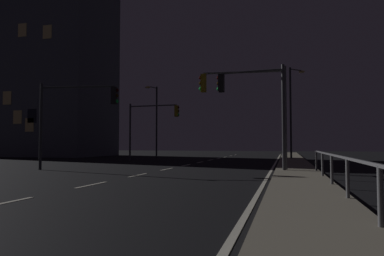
{
  "coord_description": "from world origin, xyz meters",
  "views": [
    {
      "loc": [
        6.6,
        -2.04,
        1.43
      ],
      "look_at": [
        -1.51,
        28.18,
        2.88
      ],
      "focal_mm": 32.87,
      "sensor_mm": 36.0,
      "label": 1
    }
  ],
  "objects_px": {
    "traffic_light_mid_right": "(253,97)",
    "traffic_light_far_center": "(76,107)",
    "street_lamp_far_end": "(155,115)",
    "traffic_light_far_left": "(246,96)",
    "traffic_light_far_right": "(152,119)",
    "building_distant": "(27,74)",
    "street_lamp_median": "(293,105)"
  },
  "relations": [
    {
      "from": "traffic_light_mid_right",
      "to": "traffic_light_far_center",
      "type": "relative_size",
      "value": 1.09
    },
    {
      "from": "street_lamp_far_end",
      "to": "traffic_light_mid_right",
      "type": "bearing_deg",
      "value": -55.31
    },
    {
      "from": "traffic_light_far_left",
      "to": "traffic_light_far_right",
      "type": "height_order",
      "value": "traffic_light_far_left"
    },
    {
      "from": "traffic_light_mid_right",
      "to": "building_distant",
      "type": "xyz_separation_m",
      "value": [
        -30.08,
        18.9,
        6.44
      ]
    },
    {
      "from": "traffic_light_far_left",
      "to": "street_lamp_far_end",
      "type": "xyz_separation_m",
      "value": [
        -11.85,
        17.59,
        0.69
      ]
    },
    {
      "from": "traffic_light_mid_right",
      "to": "traffic_light_far_right",
      "type": "distance_m",
      "value": 13.83
    },
    {
      "from": "traffic_light_far_center",
      "to": "traffic_light_far_right",
      "type": "bearing_deg",
      "value": 89.51
    },
    {
      "from": "traffic_light_mid_right",
      "to": "street_lamp_far_end",
      "type": "height_order",
      "value": "street_lamp_far_end"
    },
    {
      "from": "traffic_light_mid_right",
      "to": "street_lamp_median",
      "type": "height_order",
      "value": "street_lamp_median"
    },
    {
      "from": "traffic_light_far_center",
      "to": "traffic_light_far_left",
      "type": "distance_m",
      "value": 9.37
    },
    {
      "from": "traffic_light_mid_right",
      "to": "traffic_light_far_center",
      "type": "distance_m",
      "value": 9.74
    },
    {
      "from": "traffic_light_far_right",
      "to": "street_lamp_median",
      "type": "bearing_deg",
      "value": 25.04
    },
    {
      "from": "building_distant",
      "to": "street_lamp_far_end",
      "type": "bearing_deg",
      "value": -3.89
    },
    {
      "from": "traffic_light_far_left",
      "to": "traffic_light_far_right",
      "type": "distance_m",
      "value": 13.5
    },
    {
      "from": "traffic_light_far_left",
      "to": "building_distant",
      "type": "relative_size",
      "value": 0.25
    },
    {
      "from": "traffic_light_far_left",
      "to": "street_lamp_median",
      "type": "relative_size",
      "value": 0.63
    },
    {
      "from": "traffic_light_far_left",
      "to": "traffic_light_far_right",
      "type": "bearing_deg",
      "value": 132.85
    },
    {
      "from": "building_distant",
      "to": "traffic_light_far_left",
      "type": "bearing_deg",
      "value": -32.34
    },
    {
      "from": "traffic_light_mid_right",
      "to": "traffic_light_far_right",
      "type": "bearing_deg",
      "value": 133.76
    },
    {
      "from": "street_lamp_far_end",
      "to": "building_distant",
      "type": "bearing_deg",
      "value": 176.11
    },
    {
      "from": "traffic_light_mid_right",
      "to": "street_lamp_far_end",
      "type": "xyz_separation_m",
      "value": [
        -12.24,
        17.68,
        0.75
      ]
    },
    {
      "from": "street_lamp_median",
      "to": "building_distant",
      "type": "relative_size",
      "value": 0.4
    },
    {
      "from": "traffic_light_mid_right",
      "to": "traffic_light_far_left",
      "type": "xyz_separation_m",
      "value": [
        -0.38,
        0.09,
        0.06
      ]
    },
    {
      "from": "traffic_light_far_right",
      "to": "street_lamp_far_end",
      "type": "distance_m",
      "value": 8.21
    },
    {
      "from": "traffic_light_far_left",
      "to": "traffic_light_far_right",
      "type": "xyz_separation_m",
      "value": [
        -9.18,
        9.9,
        -0.35
      ]
    },
    {
      "from": "traffic_light_far_right",
      "to": "street_lamp_median",
      "type": "xyz_separation_m",
      "value": [
        11.78,
        5.51,
        1.53
      ]
    },
    {
      "from": "traffic_light_far_left",
      "to": "street_lamp_far_end",
      "type": "height_order",
      "value": "street_lamp_far_end"
    },
    {
      "from": "traffic_light_mid_right",
      "to": "street_lamp_median",
      "type": "bearing_deg",
      "value": 81.85
    },
    {
      "from": "building_distant",
      "to": "traffic_light_far_right",
      "type": "bearing_deg",
      "value": -23.47
    },
    {
      "from": "traffic_light_far_center",
      "to": "traffic_light_far_right",
      "type": "height_order",
      "value": "traffic_light_far_right"
    },
    {
      "from": "traffic_light_mid_right",
      "to": "street_lamp_far_end",
      "type": "distance_m",
      "value": 21.52
    },
    {
      "from": "traffic_light_far_left",
      "to": "traffic_light_far_center",
      "type": "bearing_deg",
      "value": -172.17
    }
  ]
}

